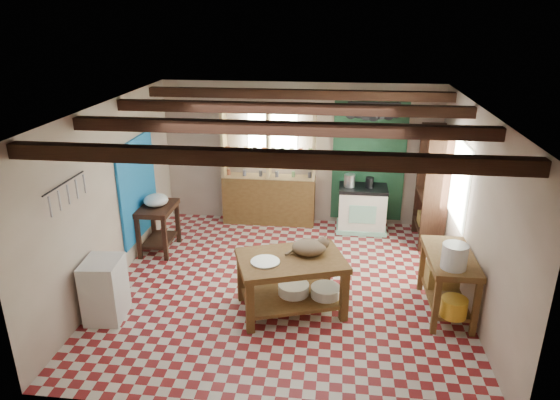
# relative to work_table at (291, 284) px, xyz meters

# --- Properties ---
(floor) EXTENTS (5.00, 5.00, 0.02)m
(floor) POSITION_rel_work_table_xyz_m (-0.14, 0.58, -0.39)
(floor) COLOR maroon
(floor) RESTS_ON ground
(ceiling) EXTENTS (5.00, 5.00, 0.02)m
(ceiling) POSITION_rel_work_table_xyz_m (-0.14, 0.58, 2.22)
(ceiling) COLOR #4C4D52
(ceiling) RESTS_ON wall_back
(wall_back) EXTENTS (5.00, 0.04, 2.60)m
(wall_back) POSITION_rel_work_table_xyz_m (-0.14, 3.08, 0.92)
(wall_back) COLOR #B9A695
(wall_back) RESTS_ON floor
(wall_front) EXTENTS (5.00, 0.04, 2.60)m
(wall_front) POSITION_rel_work_table_xyz_m (-0.14, -1.92, 0.92)
(wall_front) COLOR #B9A695
(wall_front) RESTS_ON floor
(wall_left) EXTENTS (0.04, 5.00, 2.60)m
(wall_left) POSITION_rel_work_table_xyz_m (-2.64, 0.58, 0.92)
(wall_left) COLOR #B9A695
(wall_left) RESTS_ON floor
(wall_right) EXTENTS (0.04, 5.00, 2.60)m
(wall_right) POSITION_rel_work_table_xyz_m (2.36, 0.58, 0.92)
(wall_right) COLOR #B9A695
(wall_right) RESTS_ON floor
(ceiling_beams) EXTENTS (5.00, 3.80, 0.15)m
(ceiling_beams) POSITION_rel_work_table_xyz_m (-0.14, 0.58, 2.10)
(ceiling_beams) COLOR #351C12
(ceiling_beams) RESTS_ON ceiling
(blue_wall_patch) EXTENTS (0.04, 1.40, 1.60)m
(blue_wall_patch) POSITION_rel_work_table_xyz_m (-2.61, 1.48, 0.72)
(blue_wall_patch) COLOR #1769AF
(blue_wall_patch) RESTS_ON wall_left
(green_wall_patch) EXTENTS (1.30, 0.04, 2.30)m
(green_wall_patch) POSITION_rel_work_table_xyz_m (1.11, 3.05, 0.87)
(green_wall_patch) COLOR #1D4A2E
(green_wall_patch) RESTS_ON wall_back
(window_back) EXTENTS (0.90, 0.02, 0.80)m
(window_back) POSITION_rel_work_table_xyz_m (-0.64, 3.06, 1.32)
(window_back) COLOR silver
(window_back) RESTS_ON wall_back
(window_right) EXTENTS (0.02, 1.30, 1.20)m
(window_right) POSITION_rel_work_table_xyz_m (2.34, 1.58, 1.02)
(window_right) COLOR silver
(window_right) RESTS_ON wall_right
(utensil_rail) EXTENTS (0.06, 0.90, 0.28)m
(utensil_rail) POSITION_rel_work_table_xyz_m (-2.58, -0.62, 1.40)
(utensil_rail) COLOR black
(utensil_rail) RESTS_ON wall_left
(pot_rack) EXTENTS (0.86, 0.12, 0.36)m
(pot_rack) POSITION_rel_work_table_xyz_m (1.11, 2.63, 1.80)
(pot_rack) COLOR black
(pot_rack) RESTS_ON ceiling
(shelving_unit) EXTENTS (1.70, 0.34, 2.20)m
(shelving_unit) POSITION_rel_work_table_xyz_m (-0.69, 2.89, 0.72)
(shelving_unit) COLOR tan
(shelving_unit) RESTS_ON floor
(tall_rack) EXTENTS (0.40, 0.86, 2.00)m
(tall_rack) POSITION_rel_work_table_xyz_m (2.14, 2.38, 0.62)
(tall_rack) COLOR #351C12
(tall_rack) RESTS_ON floor
(work_table) EXTENTS (1.58, 1.30, 0.77)m
(work_table) POSITION_rel_work_table_xyz_m (0.00, 0.00, 0.00)
(work_table) COLOR brown
(work_table) RESTS_ON floor
(stove) EXTENTS (0.85, 0.58, 0.83)m
(stove) POSITION_rel_work_table_xyz_m (1.02, 2.73, 0.03)
(stove) COLOR white
(stove) RESTS_ON floor
(prep_table) EXTENTS (0.55, 0.79, 0.79)m
(prep_table) POSITION_rel_work_table_xyz_m (-2.34, 1.51, 0.01)
(prep_table) COLOR #351C12
(prep_table) RESTS_ON floor
(white_cabinet) EXTENTS (0.50, 0.58, 0.82)m
(white_cabinet) POSITION_rel_work_table_xyz_m (-2.36, -0.46, 0.02)
(white_cabinet) COLOR silver
(white_cabinet) RESTS_ON floor
(right_counter) EXTENTS (0.60, 1.17, 0.83)m
(right_counter) POSITION_rel_work_table_xyz_m (2.04, 0.21, 0.03)
(right_counter) COLOR brown
(right_counter) RESTS_ON floor
(cat) EXTENTS (0.56, 0.52, 0.20)m
(cat) POSITION_rel_work_table_xyz_m (0.22, 0.13, 0.49)
(cat) COLOR #886D4F
(cat) RESTS_ON work_table
(steel_tray) EXTENTS (0.47, 0.47, 0.02)m
(steel_tray) POSITION_rel_work_table_xyz_m (-0.31, -0.16, 0.40)
(steel_tray) COLOR #AFB0B7
(steel_tray) RESTS_ON work_table
(basin_large) EXTENTS (0.53, 0.53, 0.14)m
(basin_large) POSITION_rel_work_table_xyz_m (0.03, 0.06, -0.11)
(basin_large) COLOR silver
(basin_large) RESTS_ON work_table
(basin_small) EXTENTS (0.50, 0.50, 0.14)m
(basin_small) POSITION_rel_work_table_xyz_m (0.46, 0.05, -0.11)
(basin_small) COLOR silver
(basin_small) RESTS_ON work_table
(kettle_left) EXTENTS (0.20, 0.20, 0.23)m
(kettle_left) POSITION_rel_work_table_xyz_m (0.77, 2.73, 0.56)
(kettle_left) COLOR #AFB0B7
(kettle_left) RESTS_ON stove
(kettle_right) EXTENTS (0.15, 0.15, 0.18)m
(kettle_right) POSITION_rel_work_table_xyz_m (1.12, 2.73, 0.54)
(kettle_right) COLOR black
(kettle_right) RESTS_ON stove
(enamel_bowl) EXTENTS (0.40, 0.40, 0.20)m
(enamel_bowl) POSITION_rel_work_table_xyz_m (-2.34, 1.51, 0.51)
(enamel_bowl) COLOR silver
(enamel_bowl) RESTS_ON prep_table
(white_bucket) EXTENTS (0.31, 0.31, 0.31)m
(white_bucket) POSITION_rel_work_table_xyz_m (1.99, -0.14, 0.60)
(white_bucket) COLOR silver
(white_bucket) RESTS_ON right_counter
(wicker_basket) EXTENTS (0.42, 0.34, 0.29)m
(wicker_basket) POSITION_rel_work_table_xyz_m (2.03, 0.51, -0.02)
(wicker_basket) COLOR olive
(wicker_basket) RESTS_ON right_counter
(yellow_tub) EXTENTS (0.33, 0.33, 0.24)m
(yellow_tub) POSITION_rel_work_table_xyz_m (2.04, -0.24, -0.05)
(yellow_tub) COLOR gold
(yellow_tub) RESTS_ON right_counter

